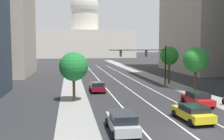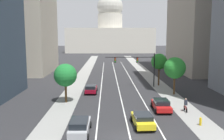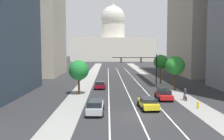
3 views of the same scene
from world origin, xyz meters
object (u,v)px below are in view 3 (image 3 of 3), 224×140
(car_red, at_px, (164,94))
(cyclist, at_px, (185,94))
(street_tree_mid_right, at_px, (161,62))
(street_tree_mid_left, at_px, (79,70))
(car_silver, at_px, (95,106))
(street_tree_near_right, at_px, (175,66))
(capitol_building, at_px, (113,44))
(car_yellow, at_px, (148,103))
(traffic_signal_mast, at_px, (142,63))
(car_crimson, at_px, (100,85))
(fire_hydrant, at_px, (198,105))

(car_red, height_order, cyclist, cyclist)
(street_tree_mid_right, height_order, street_tree_mid_left, street_tree_mid_right)
(car_silver, bearing_deg, street_tree_near_right, -39.27)
(capitol_building, xyz_separation_m, car_yellow, (1.61, -128.73, -10.46))
(street_tree_near_right, xyz_separation_m, street_tree_mid_left, (-17.03, -4.55, -0.42))
(car_red, height_order, street_tree_near_right, street_tree_near_right)
(car_silver, height_order, traffic_signal_mast, traffic_signal_mast)
(car_silver, xyz_separation_m, car_crimson, (0.00, 17.60, -0.07))
(car_red, relative_size, car_silver, 0.95)
(street_tree_near_right, distance_m, street_tree_mid_left, 17.63)
(capitol_building, height_order, street_tree_mid_right, capitol_building)
(cyclist, relative_size, street_tree_mid_right, 0.28)
(car_crimson, distance_m, street_tree_mid_left, 7.31)
(car_silver, distance_m, car_crimson, 17.60)
(car_crimson, xyz_separation_m, fire_hydrant, (12.70, -15.47, -0.29))
(car_yellow, relative_size, car_red, 0.99)
(capitol_building, xyz_separation_m, car_red, (4.84, -123.14, -10.45))
(capitol_building, bearing_deg, street_tree_mid_right, -85.73)
(car_crimson, height_order, fire_hydrant, car_crimson)
(car_red, height_order, car_silver, car_silver)
(capitol_building, height_order, street_tree_near_right, capitol_building)
(fire_hydrant, bearing_deg, traffic_signal_mast, 101.48)
(car_crimson, distance_m, fire_hydrant, 20.02)
(street_tree_near_right, bearing_deg, cyclist, -96.59)
(capitol_building, bearing_deg, street_tree_near_right, -85.54)
(street_tree_near_right, bearing_deg, car_red, -114.77)
(capitol_building, distance_m, car_red, 123.67)
(capitol_building, height_order, car_red, capitol_building)
(cyclist, bearing_deg, street_tree_mid_right, 2.93)
(capitol_building, relative_size, car_red, 11.48)
(traffic_signal_mast, bearing_deg, street_tree_mid_right, 19.17)
(car_silver, relative_size, car_crimson, 1.16)
(car_crimson, xyz_separation_m, cyclist, (12.67, -10.52, 0.10))
(car_crimson, bearing_deg, traffic_signal_mast, -59.44)
(street_tree_mid_right, relative_size, street_tree_mid_left, 1.11)
(car_yellow, relative_size, street_tree_mid_right, 0.72)
(traffic_signal_mast, relative_size, fire_hydrant, 10.21)
(capitol_building, xyz_separation_m, fire_hydrant, (7.87, -128.62, -10.75))
(cyclist, relative_size, street_tree_mid_left, 0.30)
(car_red, bearing_deg, cyclist, -98.99)
(fire_hydrant, distance_m, cyclist, 4.97)
(car_silver, distance_m, fire_hydrant, 12.88)
(street_tree_mid_right, bearing_deg, fire_hydrant, -90.25)
(car_yellow, xyz_separation_m, street_tree_mid_left, (-9.73, 9.91, 3.22))
(fire_hydrant, xyz_separation_m, street_tree_mid_right, (0.10, 21.93, 4.20))
(capitol_building, bearing_deg, cyclist, -86.37)
(fire_hydrant, bearing_deg, street_tree_mid_left, 148.50)
(car_yellow, distance_m, street_tree_mid_left, 14.25)
(cyclist, xyz_separation_m, street_tree_near_right, (1.08, 9.39, 3.54))
(capitol_building, height_order, car_yellow, capitol_building)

